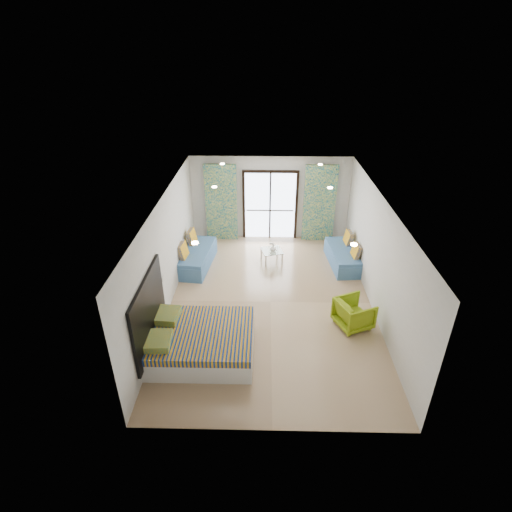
{
  "coord_description": "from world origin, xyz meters",
  "views": [
    {
      "loc": [
        -0.18,
        -8.26,
        5.86
      ],
      "look_at": [
        -0.37,
        0.3,
        1.15
      ],
      "focal_mm": 28.0,
      "sensor_mm": 36.0,
      "label": 1
    }
  ],
  "objects_px": {
    "daybed_left": "(197,257)",
    "armchair": "(354,312)",
    "coffee_table": "(272,252)",
    "bed": "(200,342)",
    "daybed_right": "(343,256)"
  },
  "relations": [
    {
      "from": "daybed_right",
      "to": "coffee_table",
      "type": "relative_size",
      "value": 2.59
    },
    {
      "from": "daybed_left",
      "to": "daybed_right",
      "type": "bearing_deg",
      "value": 8.83
    },
    {
      "from": "coffee_table",
      "to": "daybed_left",
      "type": "bearing_deg",
      "value": -172.19
    },
    {
      "from": "daybed_left",
      "to": "armchair",
      "type": "height_order",
      "value": "daybed_left"
    },
    {
      "from": "bed",
      "to": "daybed_right",
      "type": "relative_size",
      "value": 1.18
    },
    {
      "from": "armchair",
      "to": "daybed_left",
      "type": "bearing_deg",
      "value": 32.55
    },
    {
      "from": "coffee_table",
      "to": "armchair",
      "type": "distance_m",
      "value": 3.48
    },
    {
      "from": "daybed_right",
      "to": "coffee_table",
      "type": "distance_m",
      "value": 2.07
    },
    {
      "from": "daybed_left",
      "to": "armchair",
      "type": "distance_m",
      "value": 4.8
    },
    {
      "from": "coffee_table",
      "to": "bed",
      "type": "bearing_deg",
      "value": -111.14
    },
    {
      "from": "bed",
      "to": "armchair",
      "type": "height_order",
      "value": "armchair"
    },
    {
      "from": "coffee_table",
      "to": "armchair",
      "type": "xyz_separation_m",
      "value": [
        1.84,
        -2.95,
        0.04
      ]
    },
    {
      "from": "daybed_left",
      "to": "daybed_right",
      "type": "distance_m",
      "value": 4.24
    },
    {
      "from": "bed",
      "to": "armchair",
      "type": "xyz_separation_m",
      "value": [
        3.36,
        1.0,
        0.07
      ]
    },
    {
      "from": "bed",
      "to": "daybed_left",
      "type": "height_order",
      "value": "daybed_left"
    }
  ]
}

